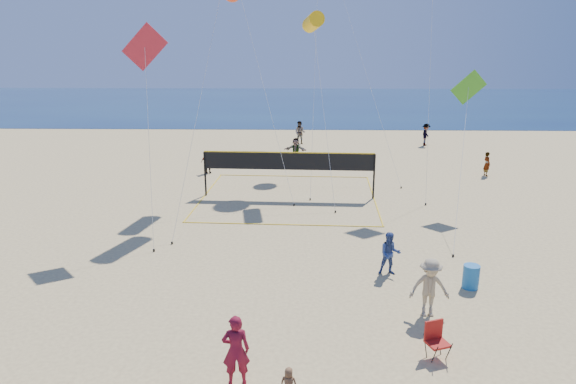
{
  "coord_description": "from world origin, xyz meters",
  "views": [
    {
      "loc": [
        -0.81,
        -12.27,
        7.8
      ],
      "look_at": [
        -1.18,
        2.0,
        3.74
      ],
      "focal_mm": 32.0,
      "sensor_mm": 36.0,
      "label": 1
    }
  ],
  "objects_px": {
    "woman": "(236,350)",
    "trash_barrel": "(471,277)",
    "camp_chair": "(436,337)",
    "volleyball_net": "(289,166)"
  },
  "relations": [
    {
      "from": "woman",
      "to": "volleyball_net",
      "type": "relative_size",
      "value": 0.19
    },
    {
      "from": "camp_chair",
      "to": "volleyball_net",
      "type": "bearing_deg",
      "value": 85.46
    },
    {
      "from": "woman",
      "to": "camp_chair",
      "type": "relative_size",
      "value": 1.64
    },
    {
      "from": "camp_chair",
      "to": "volleyball_net",
      "type": "distance_m",
      "value": 15.25
    },
    {
      "from": "woman",
      "to": "trash_barrel",
      "type": "relative_size",
      "value": 2.23
    },
    {
      "from": "camp_chair",
      "to": "volleyball_net",
      "type": "relative_size",
      "value": 0.11
    },
    {
      "from": "camp_chair",
      "to": "trash_barrel",
      "type": "relative_size",
      "value": 1.36
    },
    {
      "from": "camp_chair",
      "to": "trash_barrel",
      "type": "height_order",
      "value": "camp_chair"
    },
    {
      "from": "woman",
      "to": "trash_barrel",
      "type": "distance_m",
      "value": 8.92
    },
    {
      "from": "trash_barrel",
      "to": "woman",
      "type": "bearing_deg",
      "value": -143.93
    }
  ]
}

